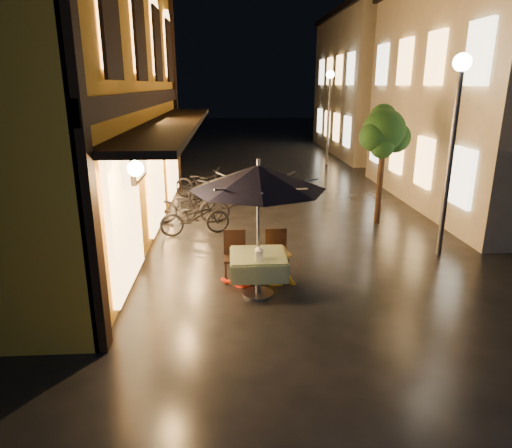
{
  "coord_description": "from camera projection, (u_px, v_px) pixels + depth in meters",
  "views": [
    {
      "loc": [
        -1.63,
        -7.24,
        3.64
      ],
      "look_at": [
        -1.14,
        0.84,
        1.15
      ],
      "focal_mm": 32.0,
      "sensor_mm": 36.0,
      "label": 1
    }
  ],
  "objects": [
    {
      "name": "cafe_chair_left",
      "position": [
        235.0,
        253.0,
        8.75
      ],
      "size": [
        0.42,
        0.42,
        0.97
      ],
      "color": "black",
      "rests_on": "ground"
    },
    {
      "name": "bicycle_4",
      "position": [
        202.0,
        183.0,
        15.12
      ],
      "size": [
        2.0,
        1.14,
        1.0
      ],
      "primitive_type": "imported",
      "rotation": [
        0.0,
        0.0,
        1.3
      ],
      "color": "black",
      "rests_on": "ground"
    },
    {
      "name": "west_building",
      "position": [
        49.0,
        81.0,
        10.47
      ],
      "size": [
        5.9,
        11.4,
        7.4
      ],
      "color": "gold",
      "rests_on": "ground"
    },
    {
      "name": "east_building_far",
      "position": [
        396.0,
        84.0,
        24.6
      ],
      "size": [
        7.3,
        10.3,
        7.3
      ],
      "color": "#C4B398",
      "rests_on": "ground"
    },
    {
      "name": "person_yellow",
      "position": [
        277.0,
        246.0,
        8.52
      ],
      "size": [
        1.04,
        0.72,
        1.48
      ],
      "primitive_type": "imported",
      "rotation": [
        0.0,
        0.0,
        2.95
      ],
      "color": "#FFA71A",
      "rests_on": "ground"
    },
    {
      "name": "bicycle_3",
      "position": [
        211.0,
        193.0,
        13.9
      ],
      "size": [
        1.61,
        0.9,
        0.93
      ],
      "primitive_type": "imported",
      "rotation": [
        0.0,
        0.0,
        1.25
      ],
      "color": "black",
      "rests_on": "ground"
    },
    {
      "name": "street_tree",
      "position": [
        384.0,
        133.0,
        11.8
      ],
      "size": [
        1.43,
        1.2,
        3.15
      ],
      "color": "black",
      "rests_on": "ground"
    },
    {
      "name": "streetlamp_near",
      "position": [
        455.0,
        121.0,
        9.3
      ],
      "size": [
        0.36,
        0.36,
        4.23
      ],
      "color": "#59595E",
      "rests_on": "ground"
    },
    {
      "name": "cafe_table",
      "position": [
        258.0,
        264.0,
        8.06
      ],
      "size": [
        0.99,
        0.99,
        0.78
      ],
      "color": "#59595E",
      "rests_on": "ground"
    },
    {
      "name": "person_orange",
      "position": [
        239.0,
        247.0,
        8.52
      ],
      "size": [
        0.78,
        0.65,
        1.43
      ],
      "primitive_type": "imported",
      "rotation": [
        0.0,
        0.0,
        3.31
      ],
      "color": "red",
      "rests_on": "ground"
    },
    {
      "name": "bicycle_1",
      "position": [
        202.0,
        206.0,
        12.43
      ],
      "size": [
        1.53,
        0.49,
        0.91
      ],
      "primitive_type": "imported",
      "rotation": [
        0.0,
        0.0,
        1.61
      ],
      "color": "black",
      "rests_on": "ground"
    },
    {
      "name": "bicycle_0",
      "position": [
        195.0,
        217.0,
        11.39
      ],
      "size": [
        1.84,
        0.98,
        0.92
      ],
      "primitive_type": "imported",
      "rotation": [
        0.0,
        0.0,
        1.79
      ],
      "color": "black",
      "rests_on": "ground"
    },
    {
      "name": "ground",
      "position": [
        323.0,
        299.0,
        8.07
      ],
      "size": [
        90.0,
        90.0,
        0.0
      ],
      "primitive_type": "plane",
      "color": "black",
      "rests_on": "ground"
    },
    {
      "name": "patio_umbrella",
      "position": [
        258.0,
        177.0,
        7.6
      ],
      "size": [
        2.32,
        2.32,
        2.46
      ],
      "color": "#59595E",
      "rests_on": "ground"
    },
    {
      "name": "cafe_chair_right",
      "position": [
        276.0,
        252.0,
        8.8
      ],
      "size": [
        0.42,
        0.42,
        0.97
      ],
      "color": "black",
      "rests_on": "ground"
    },
    {
      "name": "bicycle_2",
      "position": [
        188.0,
        205.0,
        12.37
      ],
      "size": [
        1.89,
        0.67,
        0.99
      ],
      "primitive_type": "imported",
      "rotation": [
        0.0,
        0.0,
        1.56
      ],
      "color": "black",
      "rests_on": "ground"
    },
    {
      "name": "table_lantern",
      "position": [
        259.0,
        252.0,
        7.69
      ],
      "size": [
        0.16,
        0.16,
        0.25
      ],
      "color": "white",
      "rests_on": "cafe_table"
    },
    {
      "name": "streetlamp_far",
      "position": [
        329.0,
        101.0,
        20.74
      ],
      "size": [
        0.36,
        0.36,
        4.23
      ],
      "color": "#59595E",
      "rests_on": "ground"
    }
  ]
}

